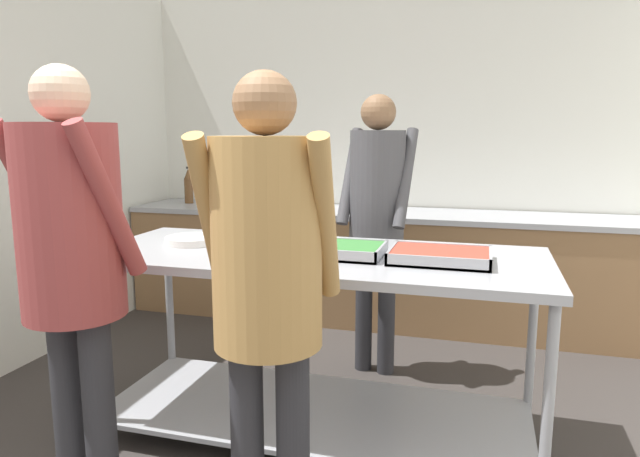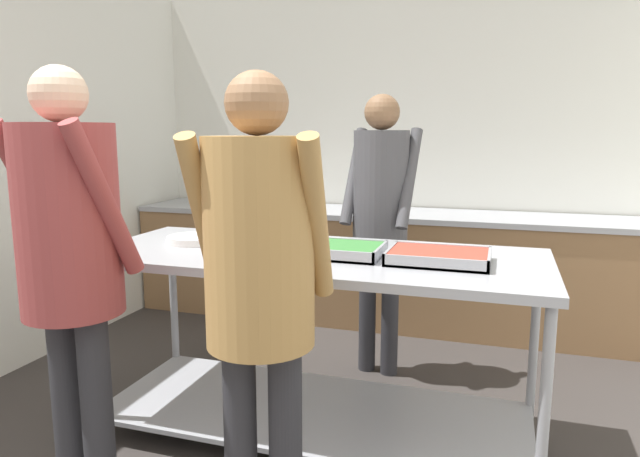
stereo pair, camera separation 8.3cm
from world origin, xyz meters
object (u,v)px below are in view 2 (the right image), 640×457
sauce_pan (273,234)px  guest_serving_right (70,244)px  serving_tray_vegetables (439,257)px  guest_serving_left (260,267)px  cook_behind_counter (380,203)px  plate_stack (193,239)px  serving_tray_roast (337,250)px  water_bottle (197,186)px

sauce_pan → guest_serving_right: size_ratio=0.21×
guest_serving_right → serving_tray_vegetables: bearing=28.8°
guest_serving_left → cook_behind_counter: size_ratio=0.99×
plate_stack → guest_serving_left: guest_serving_left is taller
cook_behind_counter → guest_serving_right: bearing=-118.6°
serving_tray_roast → serving_tray_vegetables: (0.46, -0.01, 0.00)m
guest_serving_left → water_bottle: guest_serving_left is taller
cook_behind_counter → plate_stack: bearing=-135.0°
serving_tray_vegetables → guest_serving_left: bearing=-124.8°
plate_stack → serving_tray_roast: serving_tray_roast is taller
cook_behind_counter → serving_tray_roast: bearing=-91.3°
plate_stack → guest_serving_left: (0.73, -0.82, 0.09)m
plate_stack → guest_serving_right: 0.81m
serving_tray_roast → guest_serving_right: size_ratio=0.24×
cook_behind_counter → serving_tray_vegetables: bearing=-63.2°
serving_tray_vegetables → cook_behind_counter: 0.99m
plate_stack → cook_behind_counter: (0.81, 0.81, 0.12)m
plate_stack → sauce_pan: size_ratio=0.74×
sauce_pan → cook_behind_counter: size_ratio=0.22×
plate_stack → guest_serving_right: size_ratio=0.16×
sauce_pan → serving_tray_vegetables: 0.93m
serving_tray_roast → sauce_pan: bearing=148.7°
serving_tray_vegetables → sauce_pan: bearing=163.4°
serving_tray_roast → guest_serving_right: (-0.86, -0.73, 0.12)m
serving_tray_roast → serving_tray_vegetables: size_ratio=0.96×
guest_serving_right → cook_behind_counter: guest_serving_right is taller
guest_serving_left → guest_serving_right: 0.80m
sauce_pan → guest_serving_left: guest_serving_left is taller
sauce_pan → guest_serving_left: (0.37, -1.01, 0.08)m
guest_serving_right → water_bottle: 2.80m
plate_stack → water_bottle: water_bottle is taller
plate_stack → guest_serving_left: size_ratio=0.16×
serving_tray_roast → water_bottle: (-1.82, 1.90, 0.07)m
plate_stack → sauce_pan: sauce_pan is taller
plate_stack → serving_tray_roast: size_ratio=0.65×
serving_tray_vegetables → water_bottle: (-2.28, 1.90, 0.07)m
guest_serving_right → water_bottle: bearing=110.0°
sauce_pan → water_bottle: (-1.39, 1.64, 0.06)m
guest_serving_left → guest_serving_right: size_ratio=0.97×
serving_tray_vegetables → cook_behind_counter: bearing=116.8°
serving_tray_roast → cook_behind_counter: size_ratio=0.25×
guest_serving_left → plate_stack: bearing=131.9°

